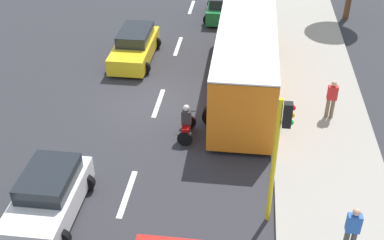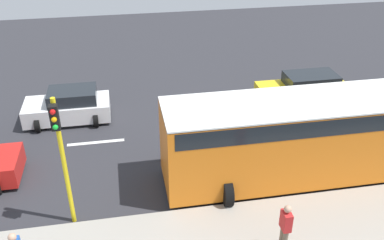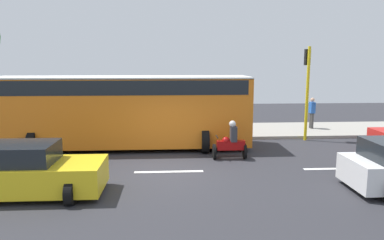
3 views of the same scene
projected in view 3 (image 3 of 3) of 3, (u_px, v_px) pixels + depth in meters
name	position (u px, v px, depth m)	size (l,w,h in m)	color
ground_plane	(169.00, 173.00, 12.61)	(40.00, 60.00, 0.10)	#2D2D33
sidewalk	(169.00, 131.00, 19.48)	(4.00, 60.00, 0.15)	#9E998E
lane_stripe_north	(337.00, 169.00, 12.96)	(0.20, 2.40, 0.01)	white
lane_stripe_mid	(169.00, 172.00, 12.60)	(0.20, 2.40, 0.01)	white
car_yellow_cab	(21.00, 171.00, 10.30)	(2.20, 4.47, 1.52)	yellow
city_bus	(123.00, 107.00, 15.83)	(3.20, 11.00, 3.16)	orange
motorcycle	(230.00, 143.00, 14.20)	(0.60, 1.30, 1.53)	black
pedestrian_near_signal	(177.00, 112.00, 19.66)	(0.40, 0.24, 1.69)	#72604C
pedestrian_by_tree	(312.00, 112.00, 19.85)	(0.40, 0.24, 1.69)	#3F3F3F
traffic_light_corner	(307.00, 80.00, 17.30)	(0.49, 0.24, 4.50)	yellow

